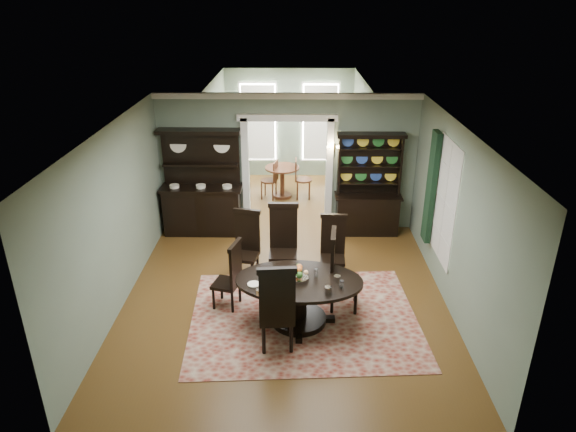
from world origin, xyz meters
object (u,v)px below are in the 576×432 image
parlor_table (282,177)px  dining_table (299,293)px  sideboard (202,198)px  welsh_dresser (368,198)px

parlor_table → dining_table: bearing=-85.9°
dining_table → parlor_table: parlor_table is taller
sideboard → parlor_table: sideboard is taller
dining_table → parlor_table: (-0.39, 5.45, -0.02)m
welsh_dresser → parlor_table: (-1.89, 2.06, -0.28)m
sideboard → welsh_dresser: sideboard is taller
dining_table → parlor_table: bearing=97.7°
dining_table → parlor_table: 5.46m
dining_table → welsh_dresser: 3.71m
sideboard → welsh_dresser: bearing=0.6°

